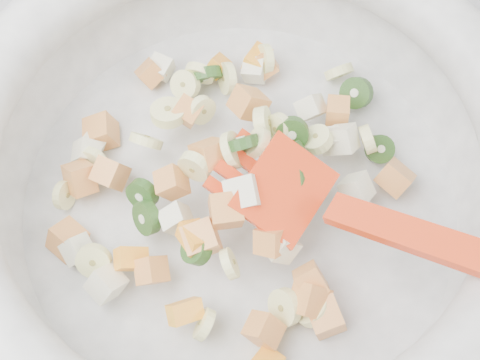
% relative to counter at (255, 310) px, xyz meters
% --- Properties ---
extents(counter, '(2.00, 0.60, 0.90)m').
position_rel_counter_xyz_m(counter, '(0.00, 0.00, 0.00)').
color(counter, '#A0A0A5').
rests_on(counter, ground).
extents(mixing_bowl, '(0.49, 0.43, 0.16)m').
position_rel_counter_xyz_m(mixing_bowl, '(-0.00, -0.05, 0.52)').
color(mixing_bowl, white).
rests_on(mixing_bowl, counter).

